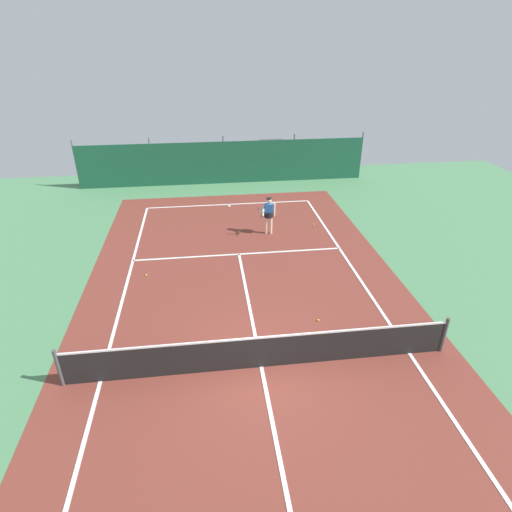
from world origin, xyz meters
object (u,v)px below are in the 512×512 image
Objects in this scene: tennis_ball_midcourt at (318,320)px; tennis_net at (261,352)px; tennis_player at (269,213)px; tennis_ball_near_player at (314,224)px; parked_car at (274,156)px; tennis_ball_by_sideline at (146,275)px.

tennis_net is at bearing -138.89° from tennis_ball_midcourt.
tennis_player reaches higher than tennis_ball_near_player.
tennis_ball_near_player is 0.02× the size of parked_car.
tennis_ball_midcourt is 6.47m from tennis_ball_by_sideline.
tennis_ball_near_player and tennis_ball_midcourt have the same top height.
parked_car reaches higher than tennis_net.
tennis_ball_midcourt is (2.00, 1.75, -0.48)m from tennis_net.
parked_car reaches higher than tennis_ball_midcourt.
tennis_ball_midcourt is at bearing 41.11° from tennis_net.
tennis_player reaches higher than tennis_net.
tennis_ball_midcourt and tennis_ball_by_sideline have the same top height.
tennis_net is 18.21m from parked_car.
tennis_ball_near_player is (2.19, 0.64, -0.93)m from tennis_player.
tennis_ball_near_player and tennis_ball_by_sideline have the same top height.
tennis_net is at bearing -112.47° from tennis_ball_near_player.
tennis_ball_midcourt is 0.02× the size of parked_car.
tennis_ball_by_sideline is at bearing 61.77° from parked_car.
tennis_net reaches higher than tennis_ball_by_sideline.
tennis_net is 153.33× the size of tennis_ball_midcourt.
parked_car is (3.29, 17.91, 0.33)m from tennis_net.
tennis_ball_midcourt is at bearing 107.89° from tennis_player.
tennis_ball_midcourt is 1.00× the size of tennis_ball_by_sideline.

